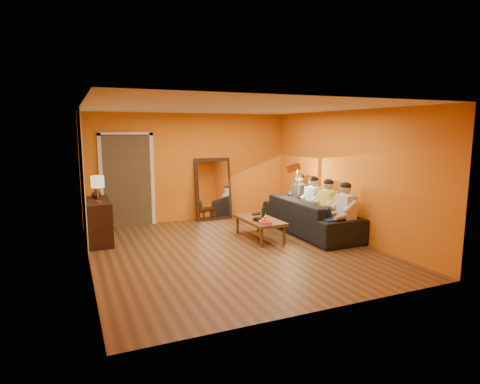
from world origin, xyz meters
name	(u,v)px	position (x,y,z in m)	size (l,w,h in m)	color
room_shell	(226,178)	(0.00, 0.37, 1.30)	(5.00, 5.50, 2.60)	brown
white_accent	(82,177)	(-2.48, 1.75, 1.30)	(0.02, 1.90, 2.58)	white
doorway_recess	(127,180)	(-1.50, 2.83, 1.05)	(1.06, 0.30, 2.10)	#3F2D19
door_jamb_left	(101,182)	(-2.07, 2.71, 1.05)	(0.08, 0.06, 2.20)	white
door_jamb_right	(152,180)	(-0.93, 2.71, 1.05)	(0.08, 0.06, 2.20)	white
door_header	(125,134)	(-1.50, 2.71, 2.12)	(1.22, 0.06, 0.08)	white
mirror_frame	(213,189)	(0.55, 2.63, 0.76)	(0.92, 0.06, 1.52)	black
mirror_glass	(214,189)	(0.55, 2.59, 0.76)	(0.78, 0.02, 1.36)	white
sideboard	(99,221)	(-2.24, 1.55, 0.42)	(0.44, 1.18, 0.85)	black
table_lamp	(98,189)	(-2.24, 1.25, 1.10)	(0.24, 0.24, 0.51)	beige
sofa	(311,216)	(2.00, 0.49, 0.37)	(1.00, 2.56, 0.75)	black
coffee_table	(260,229)	(0.79, 0.50, 0.21)	(0.62, 1.22, 0.42)	brown
floor_lamp	(297,197)	(1.92, 0.92, 0.72)	(0.30, 0.24, 1.44)	#BF7738
dog	(326,224)	(2.10, 0.04, 0.29)	(0.32, 0.50, 0.59)	brown
person_far_left	(345,214)	(2.13, -0.51, 0.61)	(0.70, 0.44, 1.22)	beige
person_mid_left	(328,209)	(2.13, 0.04, 0.61)	(0.70, 0.44, 1.22)	#D1D145
person_mid_right	(313,204)	(2.13, 0.59, 0.61)	(0.70, 0.44, 1.22)	#9CC5F2
person_far_right	(300,200)	(2.13, 1.14, 0.61)	(0.70, 0.44, 1.22)	#313236
fruit_bowl	(266,220)	(0.69, 0.05, 0.50)	(0.26, 0.26, 0.16)	#D44A9C
wine_bottle	(263,212)	(0.84, 0.45, 0.58)	(0.07, 0.07, 0.31)	black
tumbler	(262,215)	(0.91, 0.62, 0.47)	(0.10, 0.10, 0.09)	#B27F3F
laptop	(260,214)	(0.97, 0.85, 0.43)	(0.36, 0.23, 0.03)	black
book_lower	(256,221)	(0.61, 0.30, 0.43)	(0.19, 0.25, 0.02)	black
book_mid	(256,220)	(0.62, 0.31, 0.45)	(0.20, 0.28, 0.02)	#AA1513
book_upper	(256,219)	(0.61, 0.29, 0.47)	(0.16, 0.21, 0.02)	black
vase	(96,193)	(-2.24, 1.80, 0.95)	(0.19, 0.19, 0.20)	black
flowers	(96,183)	(-2.24, 1.80, 1.17)	(0.17, 0.17, 0.39)	#AA1513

